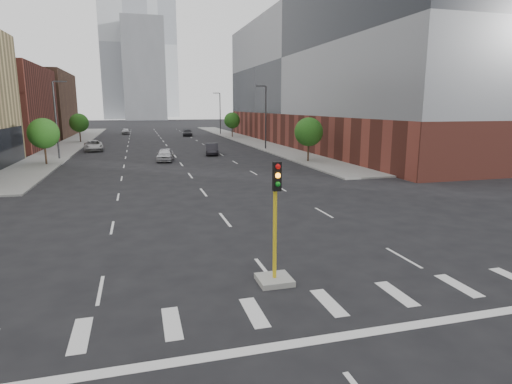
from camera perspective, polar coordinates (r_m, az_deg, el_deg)
name	(u,v)px	position (r m, az deg, el deg)	size (l,w,h in m)	color
sidewalk_left_far	(74,143)	(79.68, -23.14, 6.06)	(5.00, 92.00, 0.15)	gray
sidewalk_right_far	(244,139)	(81.35, -1.58, 7.05)	(5.00, 92.00, 0.15)	gray
building_left_far_b	(16,105)	(99.44, -29.36, 10.12)	(20.00, 24.00, 13.00)	brown
building_right_main	(352,76)	(73.27, 12.63, 14.86)	(24.00, 70.00, 22.00)	brown
tower_left	(125,45)	(226.60, -17.12, 18.22)	(22.00, 22.00, 70.00)	#B2B7BC
tower_right	(158,46)	(267.28, -12.91, 18.39)	(20.00, 20.00, 80.00)	#B2B7BC
tower_mid	(144,70)	(205.39, -14.72, 15.45)	(18.00, 18.00, 44.00)	slate
median_traffic_signal	(275,257)	(15.35, 2.53, -8.67)	(1.20, 1.20, 4.40)	#999993
streetlight_right_a	(265,115)	(62.37, 1.22, 10.27)	(1.60, 0.22, 9.07)	#2D2D30
streetlight_right_b	(220,112)	(96.42, -4.86, 10.63)	(1.60, 0.22, 9.07)	#2D2D30
streetlight_left	(56,117)	(55.47, -25.06, 9.08)	(1.60, 0.22, 9.07)	#2D2D30
tree_left_near	(44,133)	(50.72, -26.47, 7.01)	(3.20, 3.20, 4.85)	#382619
tree_left_far	(79,123)	(80.35, -22.53, 8.52)	(3.20, 3.20, 4.85)	#382619
tree_right_near	(309,132)	(48.49, 7.03, 7.96)	(3.20, 3.20, 4.85)	#382619
tree_right_far	(232,120)	(86.78, -3.21, 9.51)	(3.20, 3.20, 4.85)	#382619
car_near_left	(165,155)	(50.37, -12.02, 4.89)	(1.76, 4.39, 1.49)	silver
car_mid_right	(212,149)	(56.03, -5.89, 5.71)	(1.56, 4.48, 1.48)	black
car_far_left	(93,146)	(64.77, -20.85, 5.79)	(2.46, 5.34, 1.48)	#B3B3B3
car_deep_right	(188,133)	(91.89, -9.11, 7.81)	(1.98, 4.86, 1.41)	black
car_distant	(126,131)	(101.07, -17.00, 7.77)	(1.65, 4.09, 1.39)	#A7A8AC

